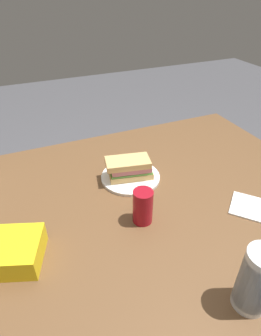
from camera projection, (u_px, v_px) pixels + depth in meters
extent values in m
plane|color=#4C4C51|center=(132.00, 314.00, 1.43)|extent=(8.00, 8.00, 0.00)
cube|color=brown|center=(133.00, 209.00, 1.03)|extent=(1.56, 1.09, 0.04)
cylinder|color=brown|center=(204.00, 176.00, 1.81)|extent=(0.07, 0.07, 0.69)
cylinder|color=white|center=(130.00, 177.00, 1.15)|extent=(0.24, 0.24, 0.01)
cube|color=#DBB26B|center=(130.00, 173.00, 1.14)|extent=(0.18, 0.12, 0.02)
cube|color=#599E3F|center=(130.00, 170.00, 1.13)|extent=(0.18, 0.12, 0.01)
cube|color=#C6727A|center=(130.00, 167.00, 1.12)|extent=(0.17, 0.11, 0.02)
cube|color=yellow|center=(130.00, 164.00, 1.11)|extent=(0.16, 0.11, 0.01)
cube|color=#DBB26B|center=(128.00, 162.00, 1.10)|extent=(0.18, 0.12, 0.02)
cylinder|color=maroon|center=(144.00, 206.00, 0.92)|extent=(0.07, 0.07, 0.12)
cube|color=yellow|center=(0.00, 252.00, 0.80)|extent=(0.27, 0.22, 0.07)
cylinder|color=silver|center=(252.00, 292.00, 0.69)|extent=(0.08, 0.08, 0.09)
cylinder|color=silver|center=(254.00, 287.00, 0.68)|extent=(0.08, 0.08, 0.09)
cylinder|color=silver|center=(256.00, 283.00, 0.67)|extent=(0.08, 0.08, 0.09)
cylinder|color=silver|center=(257.00, 278.00, 0.66)|extent=(0.08, 0.08, 0.09)
cylinder|color=silver|center=(259.00, 273.00, 0.65)|extent=(0.08, 0.08, 0.09)
cube|color=white|center=(250.00, 207.00, 1.00)|extent=(0.18, 0.18, 0.01)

